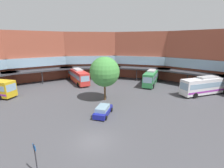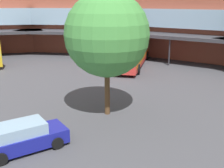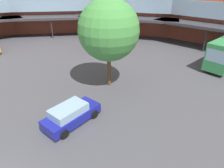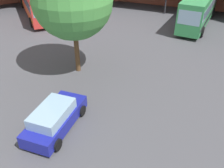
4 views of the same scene
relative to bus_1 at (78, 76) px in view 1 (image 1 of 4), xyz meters
The scene contains 8 objects.
ground_plane 27.83m from the bus_1, 70.07° to the right, with size 123.56×123.56×0.00m, color #47474C.
station_building 11.84m from the bus_1, 29.63° to the right, with size 80.17×48.49×13.66m.
bus_1 is the anchor object (origin of this frame).
bus_2 30.94m from the bus_1, 13.93° to the right, with size 12.07×7.33×3.91m.
bus_3 19.58m from the bus_1, ahead, with size 5.57×10.79×3.85m.
parked_car 21.61m from the bus_1, 63.54° to the right, with size 2.64×4.66×1.53m.
plaza_tree 16.00m from the bus_1, 54.59° to the right, with size 5.59×5.59×8.33m.
stop_sign_post 31.53m from the bus_1, 79.79° to the right, with size 0.48×0.43×2.93m.
Camera 1 is at (3.48, -15.71, 11.04)m, focal length 25.80 mm.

